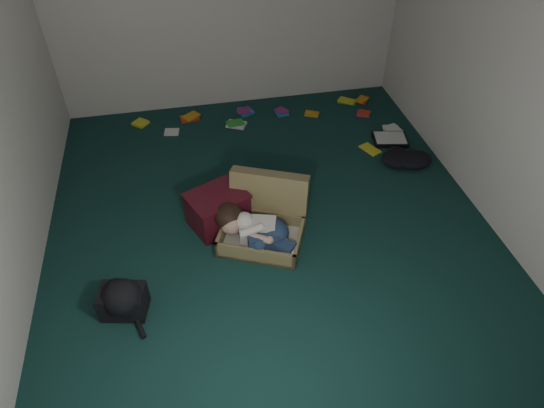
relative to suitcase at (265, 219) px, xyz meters
name	(u,v)px	position (x,y,z in m)	size (l,w,h in m)	color
floor	(269,221)	(0.06, 0.12, -0.16)	(4.50, 4.50, 0.00)	#123530
wall_front	(374,363)	(0.06, -2.13, 1.14)	(4.50, 4.50, 0.00)	silver
wall_right	(507,73)	(2.06, 0.12, 1.14)	(4.50, 4.50, 0.00)	silver
suitcase	(265,219)	(0.00, 0.00, 0.00)	(0.92, 0.92, 0.52)	olive
person	(254,229)	(-0.12, -0.14, 0.04)	(0.68, 0.58, 0.32)	white
maroon_bin	(218,209)	(-0.39, 0.19, 0.02)	(0.62, 0.57, 0.35)	#4A0F1A
backpack	(123,301)	(-1.23, -0.63, -0.03)	(0.43, 0.34, 0.26)	black
clothing_pile	(409,156)	(1.72, 0.73, -0.08)	(0.46, 0.38, 0.15)	black
paper_tray	(390,139)	(1.67, 1.14, -0.13)	(0.42, 0.35, 0.05)	black
book_scatter	(285,119)	(0.60, 1.83, -0.15)	(3.04, 1.28, 0.02)	yellow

